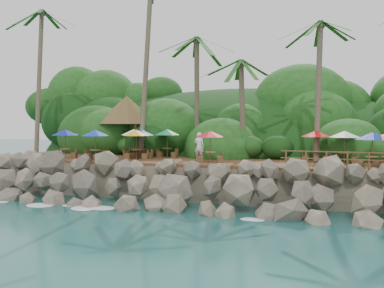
% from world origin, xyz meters
% --- Properties ---
extents(ground, '(140.00, 140.00, 0.00)m').
position_xyz_m(ground, '(0.00, 0.00, 0.00)').
color(ground, '#19514F').
rests_on(ground, ground).
extents(land_base, '(32.00, 25.20, 2.10)m').
position_xyz_m(land_base, '(0.00, 16.00, 1.05)').
color(land_base, gray).
rests_on(land_base, ground).
extents(jungle_hill, '(44.80, 28.00, 15.40)m').
position_xyz_m(jungle_hill, '(0.00, 23.50, 0.00)').
color(jungle_hill, '#143811').
rests_on(jungle_hill, ground).
extents(seawall, '(29.00, 4.00, 2.30)m').
position_xyz_m(seawall, '(0.00, 2.00, 1.15)').
color(seawall, gray).
rests_on(seawall, ground).
extents(terrace, '(26.00, 5.00, 0.20)m').
position_xyz_m(terrace, '(0.00, 6.00, 2.20)').
color(terrace, brown).
rests_on(terrace, land_base).
extents(jungle_foliage, '(44.00, 16.00, 12.00)m').
position_xyz_m(jungle_foliage, '(0.00, 15.00, 0.00)').
color(jungle_foliage, '#143811').
rests_on(jungle_foliage, ground).
extents(foam_line, '(25.20, 0.80, 0.06)m').
position_xyz_m(foam_line, '(0.00, 0.30, 0.03)').
color(foam_line, white).
rests_on(foam_line, ground).
extents(palms, '(34.31, 7.40, 15.13)m').
position_xyz_m(palms, '(0.98, 8.61, 12.24)').
color(palms, brown).
rests_on(palms, ground).
extents(palapa, '(4.81, 4.81, 4.60)m').
position_xyz_m(palapa, '(-6.61, 9.73, 5.79)').
color(palapa, brown).
rests_on(palapa, ground).
extents(dining_clusters, '(22.57, 5.07, 2.03)m').
position_xyz_m(dining_clusters, '(1.07, 5.81, 3.99)').
color(dining_clusters, brown).
rests_on(dining_clusters, terrace).
extents(railing, '(6.10, 0.10, 1.00)m').
position_xyz_m(railing, '(9.12, 3.65, 2.91)').
color(railing, brown).
rests_on(railing, terrace).
extents(waiter, '(0.73, 0.53, 1.87)m').
position_xyz_m(waiter, '(0.34, 6.55, 3.23)').
color(waiter, white).
rests_on(waiter, terrace).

